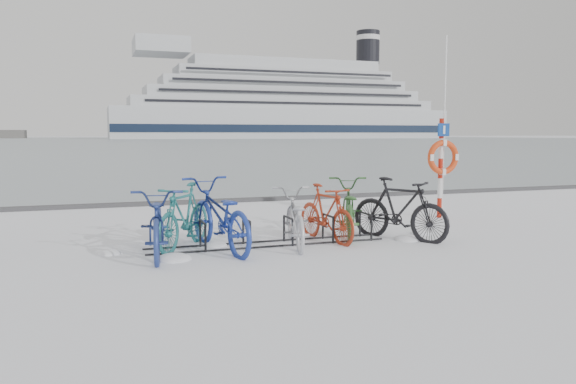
% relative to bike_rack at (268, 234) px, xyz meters
% --- Properties ---
extents(ground, '(900.00, 900.00, 0.00)m').
position_rel_bike_rack_xyz_m(ground, '(0.00, 0.00, -0.18)').
color(ground, white).
rests_on(ground, ground).
extents(ice_sheet, '(400.00, 298.00, 0.02)m').
position_rel_bike_rack_xyz_m(ice_sheet, '(0.00, 155.00, -0.17)').
color(ice_sheet, '#949EA7').
rests_on(ice_sheet, ground).
extents(quay_edge, '(400.00, 0.25, 0.10)m').
position_rel_bike_rack_xyz_m(quay_edge, '(0.00, 5.90, -0.13)').
color(quay_edge, '#3F3F42').
rests_on(quay_edge, ground).
extents(bike_rack, '(4.00, 0.48, 0.46)m').
position_rel_bike_rack_xyz_m(bike_rack, '(0.00, 0.00, 0.00)').
color(bike_rack, black).
rests_on(bike_rack, ground).
extents(lifebuoy_station, '(0.76, 0.22, 3.94)m').
position_rel_bike_rack_xyz_m(lifebuoy_station, '(4.47, 1.62, 1.14)').
color(lifebuoy_station, '#AE1D0D').
rests_on(lifebuoy_station, ground).
extents(cruise_ferry, '(134.32, 25.34, 44.13)m').
position_rel_bike_rack_xyz_m(cruise_ferry, '(69.28, 204.29, 11.84)').
color(cruise_ferry, silver).
rests_on(cruise_ferry, ground).
extents(bike_0, '(0.98, 2.14, 1.08)m').
position_rel_bike_rack_xyz_m(bike_0, '(-1.78, -0.18, 0.36)').
color(bike_0, navy).
rests_on(bike_0, ground).
extents(bike_1, '(1.44, 1.76, 1.08)m').
position_rel_bike_rack_xyz_m(bike_1, '(-1.33, 0.27, 0.36)').
color(bike_1, '#237072').
rests_on(bike_1, ground).
extents(bike_2, '(1.17, 2.33, 1.17)m').
position_rel_bike_rack_xyz_m(bike_2, '(-0.84, -0.09, 0.40)').
color(bike_2, navy).
rests_on(bike_2, ground).
extents(bike_3, '(1.04, 1.95, 0.97)m').
position_rel_bike_rack_xyz_m(bike_3, '(0.41, -0.17, 0.31)').
color(bike_3, '#B3B4BA').
rests_on(bike_3, ground).
extents(bike_4, '(0.75, 1.73, 1.01)m').
position_rel_bike_rack_xyz_m(bike_4, '(1.07, 0.06, 0.32)').
color(bike_4, '#A63119').
rests_on(bike_4, ground).
extents(bike_5, '(1.45, 2.14, 1.06)m').
position_rel_bike_rack_xyz_m(bike_5, '(1.65, 0.41, 0.35)').
color(bike_5, '#32632E').
rests_on(bike_5, ground).
extents(bike_6, '(1.40, 1.86, 1.11)m').
position_rel_bike_rack_xyz_m(bike_6, '(2.33, -0.25, 0.38)').
color(bike_6, black).
rests_on(bike_6, ground).
extents(snow_drifts, '(5.87, 1.66, 0.18)m').
position_rel_bike_rack_xyz_m(snow_drifts, '(0.32, -0.08, -0.18)').
color(snow_drifts, white).
rests_on(snow_drifts, ground).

